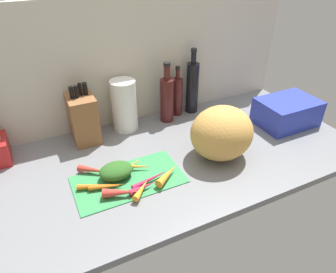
% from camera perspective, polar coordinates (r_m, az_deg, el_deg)
% --- Properties ---
extents(ground_plane, '(1.70, 0.80, 0.03)m').
position_cam_1_polar(ground_plane, '(1.34, -0.21, -4.05)').
color(ground_plane, slate).
extents(wall_back, '(1.70, 0.03, 0.60)m').
position_cam_1_polar(wall_back, '(1.51, -6.80, 13.73)').
color(wall_back, beige).
rests_on(wall_back, ground_plane).
extents(cutting_board, '(0.42, 0.23, 0.01)m').
position_cam_1_polar(cutting_board, '(1.21, -7.39, -7.97)').
color(cutting_board, '#338C4C').
rests_on(cutting_board, ground_plane).
extents(carrot_0, '(0.12, 0.08, 0.02)m').
position_cam_1_polar(carrot_0, '(1.24, -7.19, -5.65)').
color(carrot_0, orange).
rests_on(carrot_0, cutting_board).
extents(carrot_1, '(0.13, 0.10, 0.03)m').
position_cam_1_polar(carrot_1, '(1.19, -0.11, -7.19)').
color(carrot_1, orange).
rests_on(carrot_1, cutting_board).
extents(carrot_2, '(0.17, 0.06, 0.02)m').
position_cam_1_polar(carrot_2, '(1.18, -3.16, -7.89)').
color(carrot_2, '#B2264C').
rests_on(carrot_2, cutting_board).
extents(carrot_3, '(0.15, 0.09, 0.02)m').
position_cam_1_polar(carrot_3, '(1.24, -6.68, -5.61)').
color(carrot_3, orange).
rests_on(carrot_3, cutting_board).
extents(carrot_4, '(0.10, 0.10, 0.03)m').
position_cam_1_polar(carrot_4, '(1.14, -4.93, -9.74)').
color(carrot_4, orange).
rests_on(carrot_4, cutting_board).
extents(carrot_5, '(0.12, 0.06, 0.02)m').
position_cam_1_polar(carrot_5, '(1.17, -11.77, -9.19)').
color(carrot_5, orange).
rests_on(carrot_5, cutting_board).
extents(carrot_6, '(0.11, 0.04, 0.02)m').
position_cam_1_polar(carrot_6, '(1.14, -4.82, -9.48)').
color(carrot_6, '#B2264C').
rests_on(carrot_6, cutting_board).
extents(carrot_7, '(0.17, 0.08, 0.02)m').
position_cam_1_polar(carrot_7, '(1.18, -12.39, -8.99)').
color(carrot_7, orange).
rests_on(carrot_7, cutting_board).
extents(carrot_8, '(0.12, 0.11, 0.03)m').
position_cam_1_polar(carrot_8, '(1.25, -13.64, -6.14)').
color(carrot_8, red).
rests_on(carrot_8, cutting_board).
extents(carrot_9, '(0.14, 0.08, 0.04)m').
position_cam_1_polar(carrot_9, '(1.12, -8.68, -10.30)').
color(carrot_9, red).
rests_on(carrot_9, cutting_board).
extents(carrot_greens_pile, '(0.13, 0.10, 0.06)m').
position_cam_1_polar(carrot_greens_pile, '(1.20, -9.69, -6.35)').
color(carrot_greens_pile, '#2D6023').
rests_on(carrot_greens_pile, cutting_board).
extents(winter_squash, '(0.27, 0.24, 0.23)m').
position_cam_1_polar(winter_squash, '(1.28, 10.01, 0.65)').
color(winter_squash, gold).
rests_on(winter_squash, ground_plane).
extents(knife_block, '(0.11, 0.15, 0.27)m').
position_cam_1_polar(knife_block, '(1.43, -15.59, 3.30)').
color(knife_block, brown).
rests_on(knife_block, ground_plane).
extents(paper_towel_roll, '(0.12, 0.12, 0.25)m').
position_cam_1_polar(paper_towel_roll, '(1.47, -8.18, 5.76)').
color(paper_towel_roll, white).
rests_on(paper_towel_roll, ground_plane).
extents(bottle_0, '(0.07, 0.07, 0.31)m').
position_cam_1_polar(bottle_0, '(1.53, -0.20, 7.12)').
color(bottle_0, '#471919').
rests_on(bottle_0, ground_plane).
extents(bottle_1, '(0.06, 0.06, 0.26)m').
position_cam_1_polar(bottle_1, '(1.60, 1.73, 7.62)').
color(bottle_1, '#471919').
rests_on(bottle_1, ground_plane).
extents(bottle_2, '(0.06, 0.06, 0.34)m').
position_cam_1_polar(bottle_2, '(1.62, 4.57, 9.27)').
color(bottle_2, black).
rests_on(bottle_2, ground_plane).
extents(dish_rack, '(0.29, 0.21, 0.13)m').
position_cam_1_polar(dish_rack, '(1.64, 21.33, 4.29)').
color(dish_rack, '#2838AD').
rests_on(dish_rack, ground_plane).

